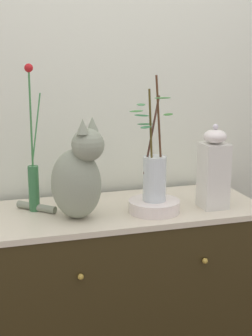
{
  "coord_description": "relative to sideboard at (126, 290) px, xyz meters",
  "views": [
    {
      "loc": [
        -0.63,
        -2.08,
        1.5
      ],
      "look_at": [
        0.0,
        0.0,
        0.99
      ],
      "focal_mm": 54.8,
      "sensor_mm": 36.0,
      "label": 1
    }
  ],
  "objects": [
    {
      "name": "wall_back",
      "position": [
        0.0,
        0.34,
        0.9
      ],
      "size": [
        4.4,
        0.08,
        2.6
      ],
      "primitive_type": "cube",
      "color": "silver",
      "rests_on": "ground_plane"
    },
    {
      "name": "sideboard",
      "position": [
        0.0,
        0.0,
        0.0
      ],
      "size": [
        1.2,
        0.54,
        0.81
      ],
      "color": "#312711",
      "rests_on": "ground_plane"
    },
    {
      "name": "cat_sitting",
      "position": [
        -0.23,
        -0.08,
        0.58
      ],
      "size": [
        0.37,
        0.36,
        0.42
      ],
      "color": "gray",
      "rests_on": "sideboard"
    },
    {
      "name": "vase_slim_green",
      "position": [
        -0.39,
        0.07,
        0.57
      ],
      "size": [
        0.07,
        0.05,
        0.63
      ],
      "color": "#31693D",
      "rests_on": "sideboard"
    },
    {
      "name": "bowl_porcelain",
      "position": [
        0.1,
        -0.1,
        0.43
      ],
      "size": [
        0.22,
        0.22,
        0.05
      ],
      "primitive_type": "cylinder",
      "color": "white",
      "rests_on": "sideboard"
    },
    {
      "name": "vase_glass_clear",
      "position": [
        0.1,
        -0.1,
        0.57
      ],
      "size": [
        0.18,
        0.18,
        0.53
      ],
      "color": "silver",
      "rests_on": "bowl_porcelain"
    },
    {
      "name": "jar_lidded_porcelain",
      "position": [
        0.37,
        -0.11,
        0.57
      ],
      "size": [
        0.11,
        0.11,
        0.37
      ],
      "color": "silver",
      "rests_on": "sideboard"
    }
  ]
}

